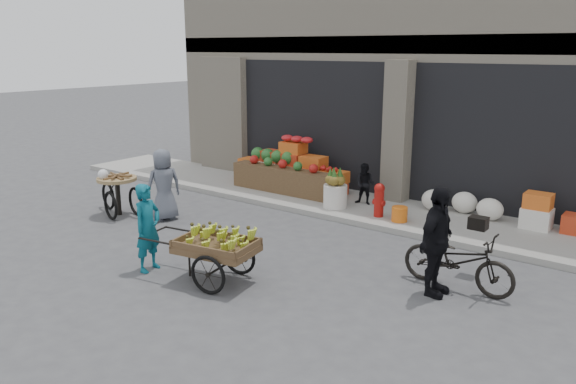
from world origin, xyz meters
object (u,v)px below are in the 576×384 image
Objects in this scene: banana_cart at (214,244)px; cyclist at (436,242)px; pineapple_bin at (335,196)px; tricycle_cart at (117,190)px; orange_bucket at (400,214)px; vendor_woman at (148,228)px; fire_hydrant at (379,199)px; seated_person at (365,184)px; bicycle at (458,260)px; vendor_grey at (164,185)px.

cyclist is (2.90, 1.61, 0.20)m from banana_cart.
pineapple_bin is 4.73m from tricycle_cart.
orange_bucket is at bearing 36.13° from cyclist.
orange_bucket is 5.08m from vendor_woman.
seated_person is (-0.70, 0.65, 0.08)m from fire_hydrant.
cyclist is at bearing -72.90° from vendor_woman.
orange_bucket is 0.22× the size of vendor_woman.
fire_hydrant reaches higher than orange_bucket.
orange_bucket is (0.50, -0.05, -0.23)m from fire_hydrant.
bicycle reaches higher than fire_hydrant.
tricycle_cart reaches higher than fire_hydrant.
vendor_grey is (-1.94, 2.01, 0.03)m from vendor_woman.
pineapple_bin is at bearing 58.55° from bicycle.
banana_cart is at bearing -4.46° from tricycle_cart.
orange_bucket is 3.25m from cyclist.
vendor_woman is 0.99× the size of tricycle_cart.
orange_bucket is 0.21× the size of vendor_grey.
banana_cart is at bearing 120.18° from cyclist.
vendor_grey is at bearing -145.19° from fire_hydrant.
vendor_woman is at bearing 116.07° from cyclist.
banana_cart reaches higher than orange_bucket.
bicycle is at bearing 114.20° from vendor_grey.
orange_bucket is at bearing 42.07° from tricycle_cart.
banana_cart is at bearing -82.96° from pineapple_bin.
bicycle is at bearing -52.11° from seated_person.
fire_hydrant is at bearing 42.29° from cyclist.
tricycle_cart is (-4.77, -2.94, 0.06)m from fire_hydrant.
bicycle reaches higher than banana_cart.
tricycle_cart is at bearing 152.64° from banana_cart.
banana_cart is at bearing -98.43° from seated_person.
banana_cart is (-0.56, -4.29, 0.12)m from fire_hydrant.
vendor_grey reaches higher than pineapple_bin.
vendor_grey is 0.88× the size of bicycle.
orange_bucket is 0.34× the size of seated_person.
tricycle_cart is at bearing -148.37° from fire_hydrant.
vendor_woman is 2.79m from vendor_grey.
tricycle_cart is 1.15m from vendor_grey.
fire_hydrant is 4.91m from vendor_woman.
cyclist is (-0.20, -0.40, 0.37)m from bicycle.
cyclist is at bearing 19.47° from banana_cart.
tricycle_cart reaches higher than pineapple_bin.
cyclist is at bearing 154.59° from bicycle.
pineapple_bin is 4.32m from bicycle.
vendor_grey is (-2.99, -3.22, 0.17)m from seated_person.
vendor_woman is 3.43m from tricycle_cart.
vendor_grey is at bearing 32.30° from tricycle_cart.
fire_hydrant is at bearing -52.88° from seated_person.
seated_person is (-1.20, 0.70, 0.31)m from orange_bucket.
seated_person is (0.40, 0.60, 0.21)m from pineapple_bin.
seated_person is at bearing 43.55° from cyclist.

